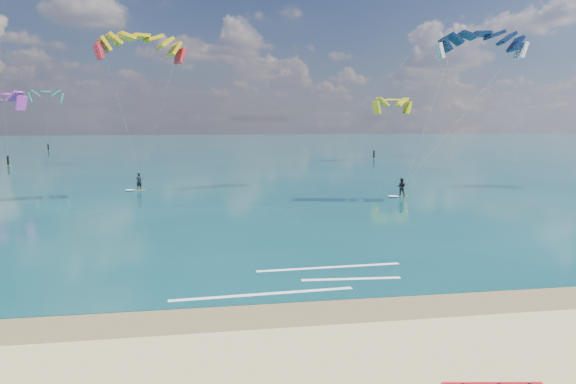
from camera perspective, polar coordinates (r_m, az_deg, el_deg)
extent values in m
plane|color=tan|center=(54.36, -5.90, 1.00)|extent=(320.00, 320.00, 0.00)
cube|color=brown|center=(18.40, 0.82, -13.29)|extent=(320.00, 2.40, 0.01)
cube|color=#0B3A3E|center=(118.09, -7.67, 4.83)|extent=(320.00, 200.00, 0.04)
cube|color=gold|center=(50.48, -16.21, 0.24)|extent=(1.16, 1.07, 0.05)
imported|color=black|center=(50.38, -16.24, 1.16)|extent=(0.70, 0.66, 1.60)
cylinder|color=black|center=(50.06, -15.99, 1.39)|extent=(0.39, 0.35, 0.04)
cube|color=#C6CD1E|center=(45.68, 12.44, -0.43)|extent=(1.24, 0.45, 0.05)
imported|color=black|center=(45.57, 12.47, 0.56)|extent=(0.94, 0.87, 1.55)
cylinder|color=black|center=(45.39, 12.93, 0.85)|extent=(0.50, 0.06, 0.04)
cube|color=white|center=(22.06, 7.04, -9.55)|extent=(4.23, 0.54, 0.01)
cube|color=white|center=(23.59, 4.61, -8.34)|extent=(6.68, 0.48, 0.01)
cube|color=white|center=(20.12, -2.78, -11.26)|extent=(7.16, 0.62, 0.01)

